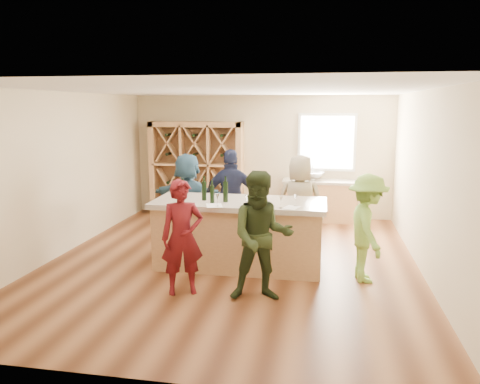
% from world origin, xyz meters
% --- Properties ---
extents(floor, '(6.00, 7.00, 0.10)m').
position_xyz_m(floor, '(0.00, 0.00, -0.05)').
color(floor, brown).
rests_on(floor, ground).
extents(ceiling, '(6.00, 7.00, 0.10)m').
position_xyz_m(ceiling, '(0.00, 0.00, 2.85)').
color(ceiling, white).
rests_on(ceiling, ground).
extents(wall_back, '(6.00, 0.10, 2.80)m').
position_xyz_m(wall_back, '(0.00, 3.55, 1.40)').
color(wall_back, beige).
rests_on(wall_back, ground).
extents(wall_front, '(6.00, 0.10, 2.80)m').
position_xyz_m(wall_front, '(0.00, -3.55, 1.40)').
color(wall_front, beige).
rests_on(wall_front, ground).
extents(wall_left, '(0.10, 7.00, 2.80)m').
position_xyz_m(wall_left, '(-3.05, 0.00, 1.40)').
color(wall_left, beige).
rests_on(wall_left, ground).
extents(wall_right, '(0.10, 7.00, 2.80)m').
position_xyz_m(wall_right, '(3.05, 0.00, 1.40)').
color(wall_right, beige).
rests_on(wall_right, ground).
extents(window_frame, '(1.30, 0.06, 1.30)m').
position_xyz_m(window_frame, '(1.50, 3.47, 1.75)').
color(window_frame, white).
rests_on(window_frame, wall_back).
extents(window_pane, '(1.18, 0.01, 1.18)m').
position_xyz_m(window_pane, '(1.50, 3.44, 1.75)').
color(window_pane, white).
rests_on(window_pane, wall_back).
extents(wine_rack, '(2.20, 0.45, 2.20)m').
position_xyz_m(wine_rack, '(-1.50, 3.27, 1.10)').
color(wine_rack, tan).
rests_on(wine_rack, floor).
extents(back_counter_base, '(1.60, 0.58, 0.86)m').
position_xyz_m(back_counter_base, '(1.40, 3.20, 0.43)').
color(back_counter_base, tan).
rests_on(back_counter_base, floor).
extents(back_counter_top, '(1.70, 0.62, 0.06)m').
position_xyz_m(back_counter_top, '(1.40, 3.20, 0.89)').
color(back_counter_top, '#B6A895').
rests_on(back_counter_top, back_counter_base).
extents(sink, '(0.54, 0.54, 0.19)m').
position_xyz_m(sink, '(1.20, 3.20, 1.01)').
color(sink, silver).
rests_on(sink, back_counter_top).
extents(faucet, '(0.02, 0.02, 0.30)m').
position_xyz_m(faucet, '(1.20, 3.38, 1.07)').
color(faucet, silver).
rests_on(faucet, back_counter_top).
extents(tasting_counter_base, '(2.60, 1.00, 1.00)m').
position_xyz_m(tasting_counter_base, '(0.16, -0.17, 0.50)').
color(tasting_counter_base, tan).
rests_on(tasting_counter_base, floor).
extents(tasting_counter_top, '(2.72, 1.12, 0.08)m').
position_xyz_m(tasting_counter_top, '(0.16, -0.17, 1.04)').
color(tasting_counter_top, '#B6A895').
rests_on(tasting_counter_top, tasting_counter_base).
extents(wine_bottle_a, '(0.08, 0.08, 0.27)m').
position_xyz_m(wine_bottle_a, '(-0.73, -0.29, 1.21)').
color(wine_bottle_a, black).
rests_on(wine_bottle_a, tasting_counter_top).
extents(wine_bottle_c, '(0.09, 0.09, 0.30)m').
position_xyz_m(wine_bottle_c, '(-0.40, -0.24, 1.23)').
color(wine_bottle_c, black).
rests_on(wine_bottle_c, tasting_counter_top).
extents(wine_bottle_d, '(0.07, 0.07, 0.27)m').
position_xyz_m(wine_bottle_d, '(-0.22, -0.44, 1.22)').
color(wine_bottle_d, black).
rests_on(wine_bottle_d, tasting_counter_top).
extents(wine_bottle_e, '(0.10, 0.10, 0.32)m').
position_xyz_m(wine_bottle_e, '(-0.04, -0.30, 1.24)').
color(wine_bottle_e, black).
rests_on(wine_bottle_e, tasting_counter_top).
extents(wine_glass_a, '(0.09, 0.09, 0.20)m').
position_xyz_m(wine_glass_a, '(-0.09, -0.66, 1.18)').
color(wine_glass_a, white).
rests_on(wine_glass_a, tasting_counter_top).
extents(wine_glass_b, '(0.07, 0.07, 0.17)m').
position_xyz_m(wine_glass_b, '(0.36, -0.64, 1.16)').
color(wine_glass_b, white).
rests_on(wine_glass_b, tasting_counter_top).
extents(wine_glass_c, '(0.07, 0.07, 0.17)m').
position_xyz_m(wine_glass_c, '(0.86, -0.61, 1.16)').
color(wine_glass_c, white).
rests_on(wine_glass_c, tasting_counter_top).
extents(wine_glass_d, '(0.08, 0.08, 0.18)m').
position_xyz_m(wine_glass_d, '(0.59, -0.27, 1.17)').
color(wine_glass_d, white).
rests_on(wine_glass_d, tasting_counter_top).
extents(wine_glass_e, '(0.08, 0.08, 0.17)m').
position_xyz_m(wine_glass_e, '(1.06, -0.44, 1.17)').
color(wine_glass_e, white).
rests_on(wine_glass_e, tasting_counter_top).
extents(tasting_menu_a, '(0.31, 0.37, 0.00)m').
position_xyz_m(tasting_menu_a, '(-0.15, -0.61, 1.08)').
color(tasting_menu_a, white).
rests_on(tasting_menu_a, tasting_counter_top).
extents(tasting_menu_b, '(0.22, 0.29, 0.00)m').
position_xyz_m(tasting_menu_b, '(0.40, -0.57, 1.08)').
color(tasting_menu_b, white).
rests_on(tasting_menu_b, tasting_counter_top).
extents(tasting_menu_c, '(0.28, 0.33, 0.00)m').
position_xyz_m(tasting_menu_c, '(1.01, -0.54, 1.08)').
color(tasting_menu_c, white).
rests_on(tasting_menu_c, tasting_counter_top).
extents(person_near_left, '(0.70, 0.61, 1.59)m').
position_xyz_m(person_near_left, '(-0.41, -1.39, 0.79)').
color(person_near_left, '#590F14').
rests_on(person_near_left, floor).
extents(person_near_right, '(0.92, 0.62, 1.73)m').
position_xyz_m(person_near_right, '(0.68, -1.42, 0.87)').
color(person_near_right, '#263319').
rests_on(person_near_right, floor).
extents(person_server, '(0.64, 1.09, 1.60)m').
position_xyz_m(person_server, '(2.11, -0.46, 0.80)').
color(person_server, '#8CC64C').
rests_on(person_server, floor).
extents(person_far_mid, '(1.13, 0.70, 1.80)m').
position_xyz_m(person_far_mid, '(-0.16, 0.79, 0.90)').
color(person_far_mid, '#191E38').
rests_on(person_far_mid, floor).
extents(person_far_right, '(0.87, 0.60, 1.72)m').
position_xyz_m(person_far_right, '(1.06, 0.84, 0.86)').
color(person_far_right, gray).
rests_on(person_far_right, floor).
extents(person_far_left, '(1.67, 0.92, 1.71)m').
position_xyz_m(person_far_left, '(-1.01, 0.91, 0.85)').
color(person_far_left, '#335972').
rests_on(person_far_left, floor).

